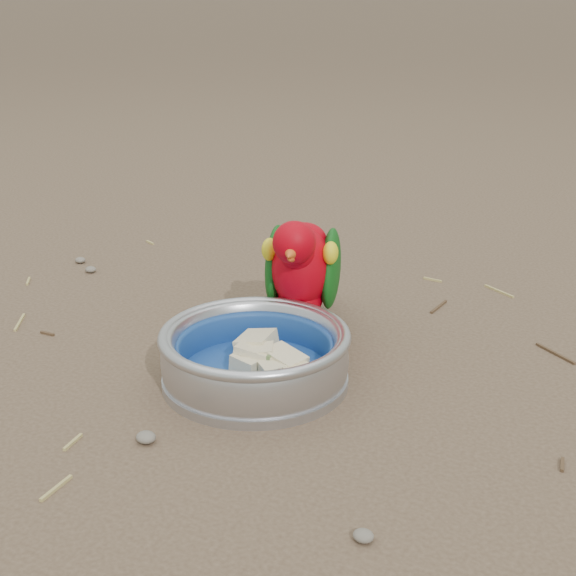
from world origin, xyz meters
The scene contains 6 objects.
ground centered at (0.00, 0.00, 0.00)m, with size 60.00×60.00×0.00m, color brown.
food_bowl centered at (0.11, -0.03, 0.01)m, with size 0.20×0.20×0.02m, color #B2B2BA.
bowl_wall centered at (0.11, -0.03, 0.04)m, with size 0.20×0.20×0.04m, color #B2B2BA, non-canonical shape.
fruit_wedges centered at (0.11, -0.03, 0.03)m, with size 0.12×0.12×0.03m, color beige, non-canonical shape.
lory_parrot centered at (0.10, 0.10, 0.08)m, with size 0.09×0.19×0.15m, color #A9000C, non-canonical shape.
ground_debris centered at (-0.03, 0.03, 0.00)m, with size 0.90×0.80×0.01m, color tan, non-canonical shape.
Camera 1 is at (0.52, -0.68, 0.40)m, focal length 50.00 mm.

